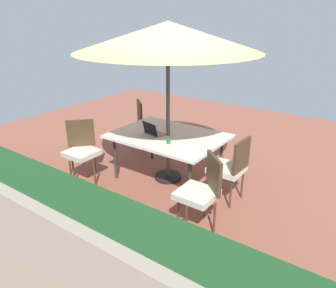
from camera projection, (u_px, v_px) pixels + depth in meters
ground_plane at (168, 179)px, 5.43m from camera, size 10.00×10.00×0.02m
hedge_row at (46, 222)px, 3.52m from camera, size 6.30×0.68×0.91m
dining_table at (168, 138)px, 5.16m from camera, size 1.73×1.27×0.77m
patio_umbrella at (168, 37)px, 4.59m from camera, size 2.71×2.71×2.46m
chair_northwest at (202, 189)px, 3.98m from camera, size 0.59×0.59×0.98m
chair_northeast at (82, 148)px, 5.21m from camera, size 0.59×0.59×0.98m
chair_southeast at (147, 122)px, 6.46m from camera, size 0.58×0.59×0.98m
chair_west at (231, 166)px, 4.59m from camera, size 0.47×0.46×0.98m
laptop at (153, 132)px, 5.14m from camera, size 0.37×0.31×0.21m
cup at (169, 141)px, 4.79m from camera, size 0.06×0.06×0.09m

